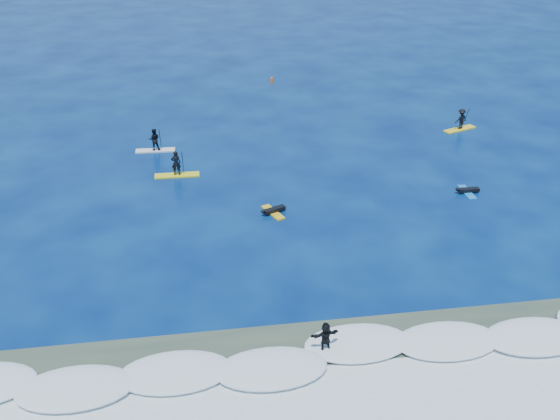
{
  "coord_description": "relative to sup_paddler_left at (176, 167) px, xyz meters",
  "views": [
    {
      "loc": [
        -5.49,
        -30.12,
        18.65
      ],
      "look_at": [
        -0.73,
        2.41,
        0.6
      ],
      "focal_mm": 40.0,
      "sensor_mm": 36.0,
      "label": 1
    }
  ],
  "objects": [
    {
      "name": "ground",
      "position": [
        6.91,
        -9.37,
        -0.67
      ],
      "size": [
        160.0,
        160.0,
        0.0
      ],
      "primitive_type": "plane",
      "color": "#04144B",
      "rests_on": "ground"
    },
    {
      "name": "breaking_wave",
      "position": [
        6.91,
        -19.37,
        -0.67
      ],
      "size": [
        40.0,
        6.0,
        0.3
      ],
      "primitive_type": "cube",
      "color": "white",
      "rests_on": "ground"
    },
    {
      "name": "whitewater",
      "position": [
        6.91,
        -22.37,
        -0.67
      ],
      "size": [
        34.0,
        5.0,
        0.02
      ],
      "primitive_type": "cube",
      "color": "silver",
      "rests_on": "ground"
    },
    {
      "name": "sup_paddler_left",
      "position": [
        0.0,
        0.0,
        0.0
      ],
      "size": [
        3.07,
        0.81,
        2.14
      ],
      "rotation": [
        0.0,
        0.0,
        -0.02
      ],
      "color": "yellow",
      "rests_on": "ground"
    },
    {
      "name": "sup_paddler_center",
      "position": [
        -1.61,
        4.6,
        0.1
      ],
      "size": [
        2.94,
        0.82,
        2.05
      ],
      "rotation": [
        0.0,
        0.0,
        -0.03
      ],
      "color": "silver",
      "rests_on": "ground"
    },
    {
      "name": "sup_paddler_right",
      "position": [
        22.76,
        5.45,
        0.12
      ],
      "size": [
        2.96,
        1.68,
        2.03
      ],
      "rotation": [
        0.0,
        0.0,
        0.35
      ],
      "color": "yellow",
      "rests_on": "ground"
    },
    {
      "name": "prone_paddler_near",
      "position": [
        5.85,
        -6.21,
        -0.52
      ],
      "size": [
        1.59,
        2.11,
        0.43
      ],
      "rotation": [
        0.0,
        0.0,
        1.96
      ],
      "color": "gold",
      "rests_on": "ground"
    },
    {
      "name": "prone_paddler_far",
      "position": [
        18.79,
        -5.35,
        -0.53
      ],
      "size": [
        1.6,
        2.02,
        0.42
      ],
      "rotation": [
        0.0,
        0.0,
        1.56
      ],
      "color": "blue",
      "rests_on": "ground"
    },
    {
      "name": "wave_surfer",
      "position": [
        6.38,
        -19.08,
        0.17
      ],
      "size": [
        2.14,
        0.91,
        1.5
      ],
      "rotation": [
        0.0,
        0.0,
        0.17
      ],
      "color": "white",
      "rests_on": "breaking_wave"
    },
    {
      "name": "marker_buoy",
      "position": [
        9.31,
        20.16,
        -0.36
      ],
      "size": [
        0.3,
        0.3,
        0.71
      ],
      "rotation": [
        0.0,
        0.0,
        -0.06
      ],
      "color": "#FA5F16",
      "rests_on": "ground"
    }
  ]
}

